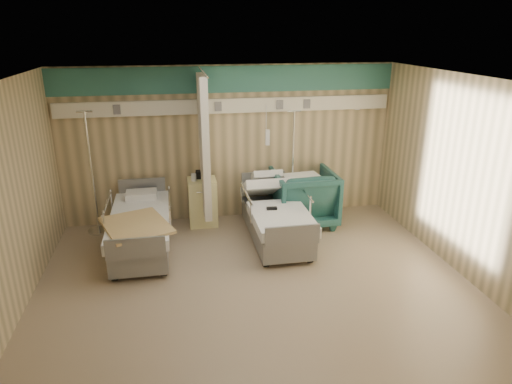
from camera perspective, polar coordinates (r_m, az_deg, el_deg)
ground at (r=6.56m, az=-0.20°, el=-11.23°), size 6.00×5.00×0.00m
room_walls at (r=6.06m, az=-0.94°, el=5.27°), size 6.04×5.04×2.82m
bed_right at (r=7.66m, az=2.47°, el=-3.82°), size 1.00×2.16×0.63m
bed_left at (r=7.51m, az=-14.18°, el=-4.94°), size 1.00×2.16×0.63m
bedside_cabinet at (r=8.29m, az=-6.69°, el=-1.23°), size 0.50×0.48×0.85m
visitor_armchair at (r=8.28m, az=5.95°, el=-0.64°), size 1.08×1.11×1.01m
waffle_blanket at (r=8.08m, az=5.93°, el=2.89°), size 0.70×0.63×0.07m
iv_stand_right at (r=8.50m, az=4.50°, el=-0.69°), size 0.36×0.36×2.03m
iv_stand_left at (r=8.39m, az=-19.31°, el=-1.93°), size 0.38×0.38×2.13m
call_remote at (r=7.34m, az=1.99°, el=-2.07°), size 0.17×0.09×0.04m
tan_blanket at (r=6.96m, az=-14.77°, el=-4.03°), size 1.17×1.31×0.04m
toiletry_bag at (r=8.22m, az=-6.70°, el=2.20°), size 0.26×0.18×0.13m
white_cup at (r=8.08m, az=-7.80°, el=1.83°), size 0.10×0.10×0.13m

